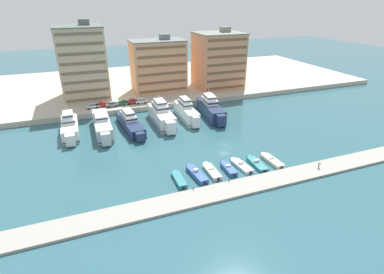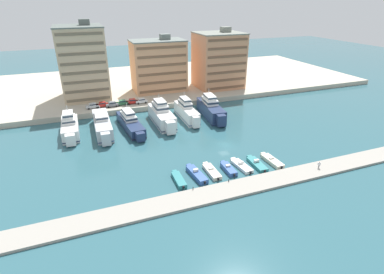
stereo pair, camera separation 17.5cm
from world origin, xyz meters
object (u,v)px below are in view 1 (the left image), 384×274
at_px(yacht_navy_center_right, 211,109).
at_px(motorboat_teal_center_right, 257,164).
at_px(yacht_white_center_left, 162,115).
at_px(car_red_left, 102,104).
at_px(motorboat_cream_mid_left, 212,171).
at_px(car_green_center_left, 122,102).
at_px(yacht_navy_mid_left, 130,123).
at_px(motorboat_teal_far_left, 179,179).
at_px(yacht_white_center, 186,111).
at_px(motorboat_white_center, 241,166).
at_px(car_silver_far_left, 92,106).
at_px(car_red_center, 132,101).
at_px(motorboat_blue_center_left, 228,169).
at_px(yacht_silver_left, 102,125).
at_px(motorboat_blue_left, 197,174).
at_px(motorboat_cream_mid_right, 272,161).
at_px(yacht_white_far_left, 70,127).
at_px(pedestrian_near_edge, 319,164).
at_px(car_white_center_right, 141,101).
at_px(car_grey_mid_left, 112,104).

bearing_deg(yacht_navy_center_right, motorboat_teal_center_right, -95.36).
relative_size(yacht_white_center_left, car_red_left, 4.64).
bearing_deg(motorboat_cream_mid_left, car_green_center_left, 103.56).
height_order(yacht_navy_mid_left, motorboat_teal_far_left, yacht_navy_mid_left).
xyz_separation_m(yacht_white_center_left, yacht_white_center, (8.58, 1.12, -0.20)).
bearing_deg(motorboat_teal_center_right, yacht_navy_mid_left, 126.26).
height_order(motorboat_white_center, car_silver_far_left, car_silver_far_left).
bearing_deg(car_red_left, car_red_center, -0.95).
xyz_separation_m(yacht_white_center_left, motorboat_blue_center_left, (6.38, -32.76, -2.23)).
xyz_separation_m(yacht_silver_left, motorboat_blue_left, (16.67, -32.56, -1.68)).
xyz_separation_m(yacht_silver_left, motorboat_cream_mid_right, (35.81, -33.26, -1.78)).
bearing_deg(motorboat_white_center, yacht_navy_center_right, 78.06).
distance_m(yacht_navy_mid_left, yacht_navy_center_right, 26.87).
bearing_deg(motorboat_teal_center_right, yacht_white_far_left, 139.77).
height_order(car_red_center, pedestrian_near_edge, car_red_center).
distance_m(motorboat_teal_far_left, car_red_left, 51.54).
bearing_deg(yacht_white_center_left, yacht_navy_center_right, 1.18).
height_order(car_red_left, car_white_center_right, same).
height_order(motorboat_cream_mid_left, motorboat_teal_center_right, motorboat_teal_center_right).
bearing_deg(pedestrian_near_edge, motorboat_teal_center_right, 150.57).
height_order(yacht_white_far_left, motorboat_blue_left, yacht_white_far_left).
relative_size(yacht_navy_center_right, car_white_center_right, 4.88).
bearing_deg(car_green_center_left, car_silver_far_left, 179.71).
relative_size(yacht_navy_center_right, car_grey_mid_left, 4.95).
xyz_separation_m(motorboat_blue_left, car_grey_mid_left, (-11.71, 49.04, 2.19)).
bearing_deg(yacht_navy_center_right, yacht_white_center, 174.67).
height_order(motorboat_teal_center_right, car_red_left, car_red_left).
bearing_deg(car_white_center_right, yacht_navy_mid_left, -112.41).
relative_size(motorboat_white_center, car_white_center_right, 1.79).
distance_m(yacht_white_center_left, motorboat_blue_left, 32.46).
xyz_separation_m(yacht_navy_mid_left, car_red_center, (3.99, 18.00, 0.80)).
height_order(yacht_navy_center_right, motorboat_blue_left, yacht_navy_center_right).
relative_size(yacht_navy_center_right, motorboat_blue_left, 2.45).
bearing_deg(motorboat_teal_center_right, yacht_silver_left, 133.71).
relative_size(motorboat_white_center, motorboat_teal_center_right, 0.97).
height_order(yacht_silver_left, car_red_left, yacht_silver_left).
bearing_deg(yacht_navy_center_right, yacht_silver_left, -179.75).
relative_size(yacht_navy_mid_left, motorboat_cream_mid_right, 2.72).
relative_size(yacht_navy_center_right, car_green_center_left, 4.92).
bearing_deg(yacht_white_far_left, car_white_center_right, 32.83).
height_order(yacht_white_center_left, motorboat_teal_far_left, yacht_white_center_left).
height_order(yacht_navy_mid_left, car_silver_far_left, yacht_navy_mid_left).
bearing_deg(car_grey_mid_left, yacht_silver_left, -106.73).
distance_m(motorboat_blue_left, motorboat_white_center, 11.23).
xyz_separation_m(motorboat_white_center, car_grey_mid_left, (-22.94, 49.08, 2.36)).
relative_size(yacht_white_far_left, car_green_center_left, 4.16).
relative_size(motorboat_blue_left, car_red_left, 1.99).
bearing_deg(yacht_white_far_left, motorboat_cream_mid_right, -37.61).
height_order(yacht_navy_mid_left, motorboat_cream_mid_left, yacht_navy_mid_left).
bearing_deg(motorboat_cream_mid_left, motorboat_cream_mid_right, -3.02).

